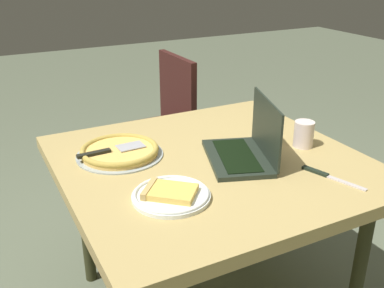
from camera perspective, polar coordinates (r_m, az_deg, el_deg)
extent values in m
cube|color=tan|center=(1.75, 2.49, -2.71)|extent=(1.13, 1.10, 0.05)
cylinder|color=#2E2F18|center=(1.90, 20.44, -14.87)|extent=(0.05, 0.05, 0.68)
cylinder|color=#2E2F18|center=(2.14, -13.42, -9.26)|extent=(0.05, 0.05, 0.68)
cylinder|color=#2E2F18|center=(2.43, 6.09, -4.54)|extent=(0.05, 0.05, 0.68)
cube|color=#212A21|center=(1.74, 5.66, -1.74)|extent=(0.32, 0.40, 0.02)
cube|color=black|center=(1.73, 5.68, -1.43)|extent=(0.22, 0.33, 0.00)
cube|color=#212A21|center=(1.72, 9.41, 2.08)|extent=(0.12, 0.33, 0.22)
cube|color=silver|center=(1.72, 9.34, 2.08)|extent=(0.11, 0.30, 0.19)
cylinder|color=white|center=(1.47, -2.66, -6.67)|extent=(0.26, 0.26, 0.01)
torus|color=white|center=(1.47, -2.66, -6.33)|extent=(0.25, 0.25, 0.01)
cube|color=#E4B751|center=(1.46, -2.67, -6.09)|extent=(0.20, 0.19, 0.02)
cube|color=tan|center=(1.48, -5.47, -5.73)|extent=(0.10, 0.11, 0.03)
cylinder|color=#9CA6A6|center=(1.79, -9.15, -1.36)|extent=(0.34, 0.34, 0.01)
cylinder|color=#E5B659|center=(1.78, -9.17, -0.99)|extent=(0.30, 0.30, 0.02)
torus|color=#B69A42|center=(1.78, -9.19, -0.69)|extent=(0.31, 0.31, 0.02)
cube|color=#ACACB3|center=(1.79, -7.81, -0.28)|extent=(0.11, 0.07, 0.00)
cube|color=black|center=(1.75, -12.35, -1.18)|extent=(0.13, 0.03, 0.01)
cube|color=beige|center=(1.65, 18.42, -4.50)|extent=(0.07, 0.18, 0.00)
cube|color=black|center=(1.69, 15.38, -3.35)|extent=(0.05, 0.10, 0.01)
cylinder|color=silver|center=(1.89, 14.00, 1.23)|extent=(0.08, 0.08, 0.11)
cylinder|color=#502D0C|center=(1.88, 14.09, 2.08)|extent=(0.07, 0.07, 0.01)
cube|color=#381916|center=(2.71, -5.68, 1.16)|extent=(0.45, 0.45, 0.04)
cube|color=#381916|center=(2.71, -1.89, 6.61)|extent=(0.04, 0.42, 0.44)
cylinder|color=#381916|center=(2.92, -10.72, -2.53)|extent=(0.03, 0.03, 0.43)
cylinder|color=#381916|center=(2.57, -7.85, -6.00)|extent=(0.03, 0.03, 0.43)
cylinder|color=#381916|center=(3.05, -3.52, -0.98)|extent=(0.03, 0.03, 0.43)
cylinder|color=#381916|center=(2.72, 0.13, -4.07)|extent=(0.03, 0.03, 0.43)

